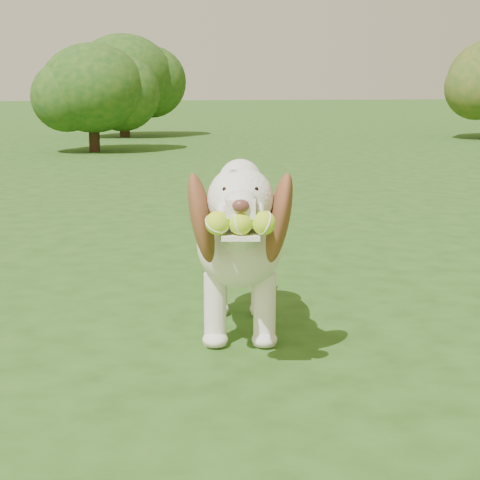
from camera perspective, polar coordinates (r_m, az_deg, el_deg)
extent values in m
plane|color=#244614|center=(4.25, -3.58, -4.28)|extent=(80.00, 80.00, 0.00)
ellipsoid|color=white|center=(3.68, -0.04, -0.16)|extent=(0.46, 0.76, 0.38)
ellipsoid|color=white|center=(3.41, -0.01, -0.35)|extent=(0.41, 0.41, 0.37)
ellipsoid|color=white|center=(3.92, -0.06, 0.41)|extent=(0.38, 0.38, 0.33)
cylinder|color=white|center=(3.25, 0.00, 0.82)|extent=(0.23, 0.31, 0.29)
sphere|color=white|center=(3.09, 0.02, 2.90)|extent=(0.29, 0.29, 0.26)
sphere|color=white|center=(3.10, 0.02, 4.23)|extent=(0.19, 0.19, 0.17)
cube|color=white|center=(2.95, 0.04, 2.37)|extent=(0.13, 0.16, 0.07)
ellipsoid|color=#592D28|center=(2.86, 0.05, 2.44)|extent=(0.07, 0.05, 0.05)
cube|color=white|center=(2.95, 0.04, 0.36)|extent=(0.16, 0.18, 0.02)
ellipsoid|color=brown|center=(3.11, -2.76, 1.55)|extent=(0.17, 0.24, 0.40)
ellipsoid|color=brown|center=(3.12, 2.79, 1.55)|extent=(0.17, 0.26, 0.40)
cylinder|color=white|center=(4.07, -0.07, 1.41)|extent=(0.09, 0.19, 0.14)
cylinder|color=white|center=(3.50, -1.78, -4.95)|extent=(0.11, 0.11, 0.32)
cylinder|color=white|center=(3.50, 1.76, -4.94)|extent=(0.11, 0.11, 0.32)
cylinder|color=white|center=(3.96, -1.62, -3.02)|extent=(0.11, 0.11, 0.32)
cylinder|color=white|center=(3.96, 1.51, -3.01)|extent=(0.11, 0.11, 0.32)
sphere|color=#E7F525|center=(2.90, -1.62, 1.22)|extent=(0.10, 0.10, 0.09)
sphere|color=#E7F525|center=(2.90, 0.05, 1.22)|extent=(0.10, 0.10, 0.09)
sphere|color=#E7F525|center=(2.90, 1.71, 1.22)|extent=(0.10, 0.10, 0.09)
cylinder|color=#382314|center=(16.33, -8.21, 8.40)|extent=(0.20, 0.20, 0.65)
ellipsoid|color=#144215|center=(16.30, -8.30, 11.44)|extent=(1.95, 1.95, 1.66)
cylinder|color=#382314|center=(13.05, -10.33, 7.38)|extent=(0.17, 0.17, 0.55)
ellipsoid|color=#144215|center=(13.03, -10.44, 10.59)|extent=(1.65, 1.65, 1.40)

